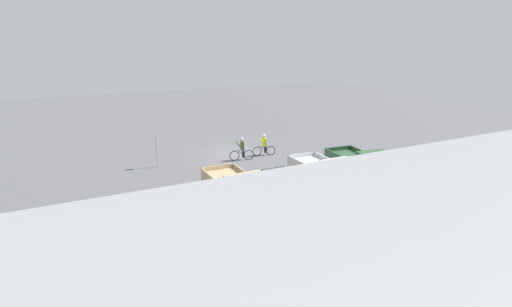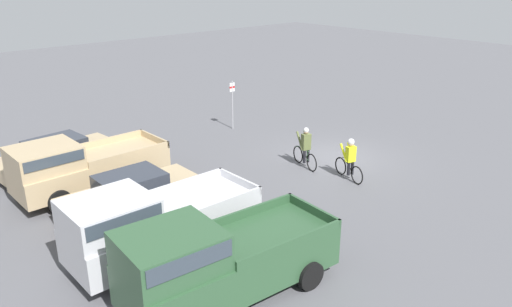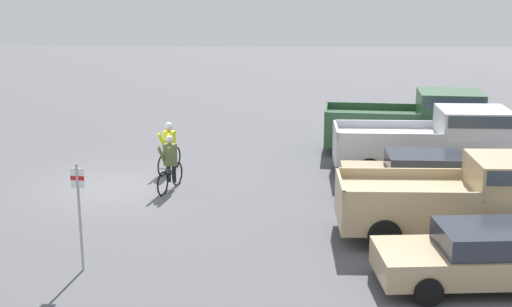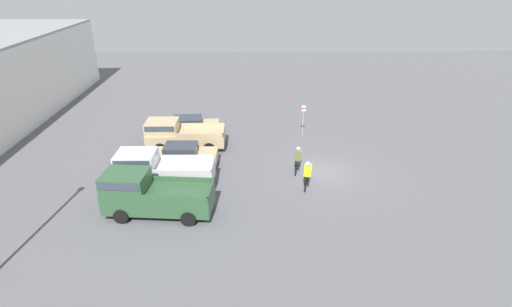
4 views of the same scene
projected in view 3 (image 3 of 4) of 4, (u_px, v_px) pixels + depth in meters
name	position (u px, v px, depth m)	size (l,w,h in m)	color
ground_plane	(115.00, 187.00, 22.13)	(80.00, 80.00, 0.00)	#56565B
pickup_truck_0	(415.00, 122.00, 25.77)	(2.64, 5.73, 2.32)	#2D5133
pickup_truck_1	(435.00, 141.00, 23.11)	(2.34, 5.58, 2.22)	silver
sedan_0	(423.00, 177.00, 20.54)	(2.01, 4.69, 1.45)	tan
pickup_truck_2	(467.00, 197.00, 17.73)	(2.32, 5.46, 2.08)	tan
sedan_1	(489.00, 256.00, 15.13)	(2.19, 4.89, 1.33)	tan
cyclist_0	(170.00, 163.00, 21.66)	(1.77, 0.61, 1.73)	black
cyclist_1	(169.00, 146.00, 23.63)	(1.74, 0.61, 1.69)	black
fire_lane_sign	(79.00, 207.00, 15.70)	(0.06, 0.30, 2.49)	#9E9EA3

